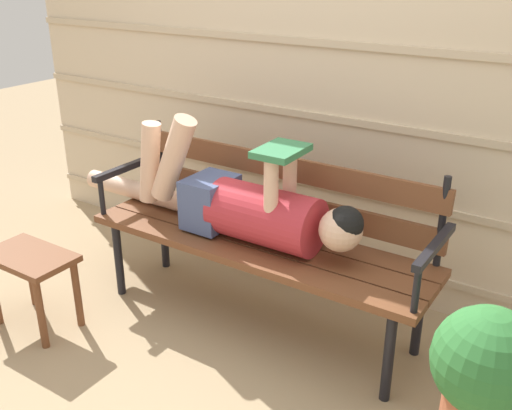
# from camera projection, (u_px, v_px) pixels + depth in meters

# --- Properties ---
(ground_plane) EXTENTS (12.00, 12.00, 0.00)m
(ground_plane) POSITION_uv_depth(u_px,v_px,m) (235.00, 338.00, 2.81)
(ground_plane) COLOR tan
(house_siding) EXTENTS (4.11, 0.08, 2.22)m
(house_siding) POSITION_uv_depth(u_px,v_px,m) (322.00, 79.00, 2.98)
(house_siding) COLOR beige
(house_siding) RESTS_ON ground
(park_bench) EXTENTS (1.72, 0.48, 0.86)m
(park_bench) POSITION_uv_depth(u_px,v_px,m) (264.00, 227.00, 2.81)
(park_bench) COLOR brown
(park_bench) RESTS_ON ground
(reclining_person) EXTENTS (1.69, 0.27, 0.57)m
(reclining_person) POSITION_uv_depth(u_px,v_px,m) (241.00, 204.00, 2.75)
(reclining_person) COLOR #B72D38
(footstool) EXTENTS (0.44, 0.27, 0.39)m
(footstool) POSITION_uv_depth(u_px,v_px,m) (31.00, 269.00, 2.80)
(footstool) COLOR brown
(footstool) RESTS_ON ground
(potted_plant) EXTENTS (0.37, 0.37, 0.65)m
(potted_plant) POSITION_uv_depth(u_px,v_px,m) (484.00, 381.00, 1.97)
(potted_plant) COLOR #AD5B3D
(potted_plant) RESTS_ON ground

